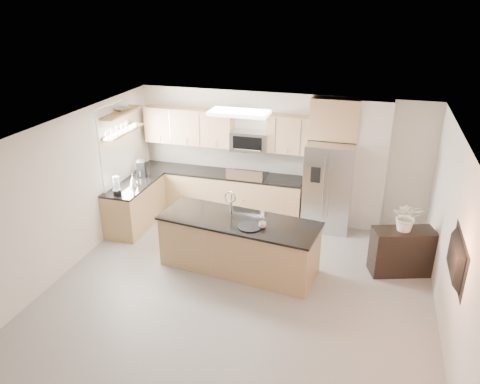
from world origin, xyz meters
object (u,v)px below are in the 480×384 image
(refrigerator, at_px, (328,186))
(island, at_px, (239,244))
(microwave, at_px, (250,141))
(range, at_px, (248,195))
(cup, at_px, (262,225))
(bowl, at_px, (121,109))
(blender, at_px, (117,187))
(credenza, at_px, (402,251))
(coffee_maker, at_px, (141,169))
(kettle, at_px, (133,180))
(flower_vase, at_px, (408,209))
(platter, at_px, (250,227))
(television, at_px, (451,258))

(refrigerator, height_order, island, refrigerator)
(microwave, xyz_separation_m, island, (0.41, -2.16, -1.16))
(range, relative_size, cup, 9.28)
(island, relative_size, bowl, 7.76)
(cup, height_order, blender, blender)
(credenza, xyz_separation_m, coffee_maker, (-5.17, 0.75, 0.67))
(kettle, bearing_deg, refrigerator, 16.67)
(coffee_maker, xyz_separation_m, flower_vase, (5.17, -0.75, 0.11))
(island, xyz_separation_m, coffee_maker, (-2.50, 1.39, 0.61))
(platter, bearing_deg, cup, 11.71)
(refrigerator, relative_size, bowl, 4.96)
(refrigerator, bearing_deg, credenza, -43.63)
(coffee_maker, bearing_deg, television, -23.80)
(refrigerator, bearing_deg, coffee_maker, -170.89)
(island, distance_m, kettle, 2.65)
(cup, distance_m, kettle, 3.06)
(microwave, relative_size, platter, 1.92)
(refrigerator, height_order, bowl, bowl)
(range, distance_m, microwave, 1.16)
(island, xyz_separation_m, platter, (0.24, -0.20, 0.47))
(cup, height_order, kettle, kettle)
(refrigerator, bearing_deg, island, -122.23)
(refrigerator, distance_m, coffee_maker, 3.81)
(credenza, relative_size, coffee_maker, 3.10)
(credenza, bearing_deg, coffee_maker, 153.01)
(microwave, distance_m, television, 4.79)
(bowl, bearing_deg, cup, -22.08)
(island, relative_size, kettle, 11.93)
(microwave, bearing_deg, refrigerator, -5.86)
(microwave, relative_size, island, 0.27)
(cup, bearing_deg, flower_vase, 19.71)
(platter, bearing_deg, microwave, 105.37)
(bowl, distance_m, flower_vase, 5.48)
(cup, xyz_separation_m, flower_vase, (2.23, 0.80, 0.21))
(range, xyz_separation_m, flower_vase, (3.07, -1.40, 0.72))
(platter, xyz_separation_m, bowl, (-2.90, 1.30, 1.44))
(credenza, relative_size, platter, 2.54)
(microwave, bearing_deg, coffee_maker, -159.77)
(range, relative_size, flower_vase, 1.49)
(island, bearing_deg, television, -12.26)
(refrigerator, height_order, flower_vase, refrigerator)
(microwave, height_order, credenza, microwave)
(kettle, bearing_deg, coffee_maker, 97.95)
(bowl, distance_m, television, 6.24)
(island, height_order, bowl, bowl)
(bowl, xyz_separation_m, television, (5.76, -2.18, -1.03))
(range, bearing_deg, cup, -68.87)
(credenza, relative_size, kettle, 4.32)
(island, height_order, coffee_maker, island)
(platter, distance_m, bowl, 3.49)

